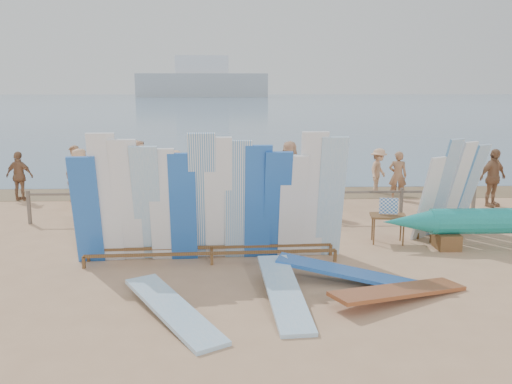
{
  "coord_description": "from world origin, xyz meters",
  "views": [
    {
      "loc": [
        -0.48,
        -11.24,
        3.6
      ],
      "look_at": [
        -0.01,
        1.64,
        1.09
      ],
      "focal_mm": 38.0,
      "sensor_mm": 36.0,
      "label": 1
    }
  ],
  "objects_px": {
    "flat_board_d": "(348,283)",
    "beachgoer_6": "(315,188)",
    "vendor_table": "(388,228)",
    "flat_board_a": "(173,317)",
    "beachgoer_7": "(398,176)",
    "beachgoer_11": "(139,166)",
    "beachgoer_4": "(236,176)",
    "beachgoer_8": "(439,185)",
    "stroller": "(307,201)",
    "beachgoer_2": "(167,188)",
    "side_surfboard_rack": "(450,191)",
    "beachgoer_1": "(75,174)",
    "beach_chair_left": "(259,204)",
    "beachgoer_0": "(80,177)",
    "beachgoer_3": "(175,178)",
    "beachgoer_extra_1": "(20,176)",
    "flat_board_b": "(284,303)",
    "beachgoer_10": "(493,178)",
    "beachgoer_5": "(289,167)",
    "beachgoer_9": "(378,171)",
    "main_surfboard_rack": "(211,204)",
    "beach_chair_right": "(272,203)",
    "flat_board_c": "(399,299)"
  },
  "relations": [
    {
      "from": "flat_board_d",
      "to": "beachgoer_1",
      "type": "xyz_separation_m",
      "value": [
        -7.16,
        7.56,
        0.9
      ]
    },
    {
      "from": "beachgoer_3",
      "to": "beachgoer_10",
      "type": "distance_m",
      "value": 9.68
    },
    {
      "from": "flat_board_c",
      "to": "beach_chair_right",
      "type": "xyz_separation_m",
      "value": [
        -1.77,
        6.71,
        0.27
      ]
    },
    {
      "from": "beachgoer_6",
      "to": "beachgoer_7",
      "type": "xyz_separation_m",
      "value": [
        2.97,
        1.98,
        0.02
      ]
    },
    {
      "from": "beachgoer_3",
      "to": "beachgoer_extra_1",
      "type": "xyz_separation_m",
      "value": [
        -5.04,
        0.76,
        -0.05
      ]
    },
    {
      "from": "flat_board_d",
      "to": "beach_chair_right",
      "type": "relative_size",
      "value": 2.94
    },
    {
      "from": "side_surfboard_rack",
      "to": "beach_chair_right",
      "type": "relative_size",
      "value": 2.63
    },
    {
      "from": "beachgoer_3",
      "to": "stroller",
      "type": "bearing_deg",
      "value": -54.19
    },
    {
      "from": "vendor_table",
      "to": "beachgoer_7",
      "type": "distance_m",
      "value": 5.17
    },
    {
      "from": "flat_board_a",
      "to": "beachgoer_9",
      "type": "bearing_deg",
      "value": 28.2
    },
    {
      "from": "beachgoer_0",
      "to": "beachgoer_11",
      "type": "xyz_separation_m",
      "value": [
        1.41,
        2.12,
        0.03
      ]
    },
    {
      "from": "vendor_table",
      "to": "beachgoer_7",
      "type": "height_order",
      "value": "beachgoer_7"
    },
    {
      "from": "flat_board_b",
      "to": "beachgoer_10",
      "type": "bearing_deg",
      "value": 41.3
    },
    {
      "from": "flat_board_b",
      "to": "beachgoer_9",
      "type": "xyz_separation_m",
      "value": [
        4.09,
        9.56,
        0.77
      ]
    },
    {
      "from": "beachgoer_extra_1",
      "to": "beachgoer_9",
      "type": "bearing_deg",
      "value": -162.33
    },
    {
      "from": "side_surfboard_rack",
      "to": "beachgoer_6",
      "type": "distance_m",
      "value": 3.77
    },
    {
      "from": "beachgoer_11",
      "to": "beachgoer_4",
      "type": "bearing_deg",
      "value": -117.95
    },
    {
      "from": "vendor_table",
      "to": "beachgoer_3",
      "type": "relative_size",
      "value": 0.63
    },
    {
      "from": "flat_board_d",
      "to": "beachgoer_6",
      "type": "xyz_separation_m",
      "value": [
        0.14,
        5.51,
        0.77
      ]
    },
    {
      "from": "flat_board_b",
      "to": "beachgoer_2",
      "type": "bearing_deg",
      "value": 107.63
    },
    {
      "from": "main_surfboard_rack",
      "to": "flat_board_c",
      "type": "distance_m",
      "value": 4.14
    },
    {
      "from": "beachgoer_8",
      "to": "stroller",
      "type": "bearing_deg",
      "value": -40.97
    },
    {
      "from": "side_surfboard_rack",
      "to": "vendor_table",
      "type": "xyz_separation_m",
      "value": [
        -1.68,
        -0.61,
        -0.74
      ]
    },
    {
      "from": "flat_board_a",
      "to": "beachgoer_9",
      "type": "height_order",
      "value": "beachgoer_9"
    },
    {
      "from": "beachgoer_extra_1",
      "to": "beachgoer_1",
      "type": "xyz_separation_m",
      "value": [
        1.83,
        -0.23,
        0.11
      ]
    },
    {
      "from": "main_surfboard_rack",
      "to": "beachgoer_8",
      "type": "xyz_separation_m",
      "value": [
        6.38,
        4.34,
        -0.45
      ]
    },
    {
      "from": "flat_board_c",
      "to": "beachgoer_1",
      "type": "bearing_deg",
      "value": 16.94
    },
    {
      "from": "beach_chair_left",
      "to": "beachgoer_2",
      "type": "relative_size",
      "value": 0.52
    },
    {
      "from": "flat_board_a",
      "to": "beachgoer_0",
      "type": "xyz_separation_m",
      "value": [
        -3.74,
        8.37,
        0.88
      ]
    },
    {
      "from": "vendor_table",
      "to": "flat_board_a",
      "type": "relative_size",
      "value": 0.4
    },
    {
      "from": "beachgoer_7",
      "to": "beachgoer_2",
      "type": "relative_size",
      "value": 1.04
    },
    {
      "from": "beach_chair_left",
      "to": "beachgoer_0",
      "type": "distance_m",
      "value": 5.54
    },
    {
      "from": "beach_chair_left",
      "to": "side_surfboard_rack",
      "type": "bearing_deg",
      "value": -13.32
    },
    {
      "from": "vendor_table",
      "to": "flat_board_a",
      "type": "distance_m",
      "value": 6.09
    },
    {
      "from": "flat_board_a",
      "to": "stroller",
      "type": "xyz_separation_m",
      "value": [
        3.01,
        6.7,
        0.45
      ]
    },
    {
      "from": "flat_board_c",
      "to": "beachgoer_4",
      "type": "bearing_deg",
      "value": -6.44
    },
    {
      "from": "side_surfboard_rack",
      "to": "vendor_table",
      "type": "relative_size",
      "value": 2.26
    },
    {
      "from": "flat_board_d",
      "to": "beachgoer_9",
      "type": "xyz_separation_m",
      "value": [
        2.8,
        8.68,
        0.77
      ]
    },
    {
      "from": "main_surfboard_rack",
      "to": "beachgoer_extra_1",
      "type": "distance_m",
      "value": 9.08
    },
    {
      "from": "flat_board_d",
      "to": "beachgoer_7",
      "type": "distance_m",
      "value": 8.15
    },
    {
      "from": "flat_board_b",
      "to": "stroller",
      "type": "bearing_deg",
      "value": 74.13
    },
    {
      "from": "beachgoer_3",
      "to": "beachgoer_9",
      "type": "height_order",
      "value": "beachgoer_3"
    },
    {
      "from": "beach_chair_right",
      "to": "beachgoer_6",
      "type": "bearing_deg",
      "value": -54.35
    },
    {
      "from": "beachgoer_9",
      "to": "beachgoer_extra_1",
      "type": "height_order",
      "value": "beachgoer_extra_1"
    },
    {
      "from": "beachgoer_4",
      "to": "beachgoer_1",
      "type": "bearing_deg",
      "value": 123.48
    },
    {
      "from": "vendor_table",
      "to": "beachgoer_4",
      "type": "distance_m",
      "value": 5.6
    },
    {
      "from": "beachgoer_10",
      "to": "vendor_table",
      "type": "bearing_deg",
      "value": -162.74
    },
    {
      "from": "flat_board_b",
      "to": "beachgoer_5",
      "type": "bearing_deg",
      "value": 79.04
    },
    {
      "from": "main_surfboard_rack",
      "to": "stroller",
      "type": "bearing_deg",
      "value": 54.77
    },
    {
      "from": "flat_board_b",
      "to": "beachgoer_10",
      "type": "relative_size",
      "value": 1.53
    }
  ]
}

